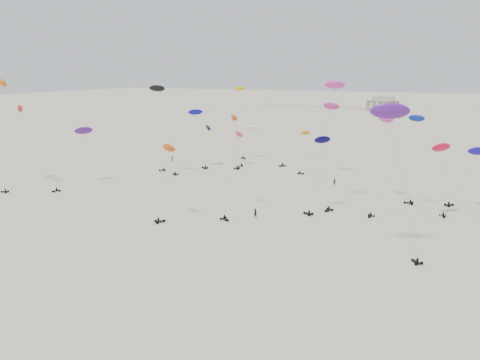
% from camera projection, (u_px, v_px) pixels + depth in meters
% --- Properties ---
extents(ground_plane, '(900.00, 900.00, 0.00)m').
position_uv_depth(ground_plane, '(355.00, 139.00, 188.88)').
color(ground_plane, beige).
extents(pavilion_main, '(21.00, 13.00, 9.80)m').
position_uv_depth(pavilion_main, '(383.00, 104.00, 324.88)').
color(pavilion_main, brown).
rests_on(pavilion_main, ground).
extents(pier_fence, '(80.20, 0.20, 1.50)m').
position_uv_depth(pier_fence, '(310.00, 107.00, 346.64)').
color(pier_fence, black).
rests_on(pier_fence, ground).
extents(rig_1, '(6.73, 9.09, 14.95)m').
position_uv_depth(rig_1, '(235.00, 134.00, 134.19)').
color(rig_1, black).
rests_on(rig_1, ground).
extents(rig_2, '(5.81, 11.87, 19.91)m').
position_uv_depth(rig_2, '(17.00, 124.00, 110.32)').
color(rig_2, black).
rests_on(rig_2, ground).
extents(rig_3, '(5.07, 17.15, 16.18)m').
position_uv_depth(rig_3, '(294.00, 148.00, 140.19)').
color(rig_3, black).
rests_on(rig_3, ground).
extents(rig_5, '(4.17, 8.04, 13.90)m').
position_uv_depth(rig_5, '(166.00, 173.00, 86.75)').
color(rig_5, black).
rests_on(rig_5, ground).
extents(rig_6, '(4.55, 4.59, 14.17)m').
position_uv_depth(rig_6, '(442.00, 161.00, 87.68)').
color(rig_6, black).
rests_on(rig_6, ground).
extents(rig_7, '(4.82, 13.31, 17.32)m').
position_uv_depth(rig_7, '(233.00, 171.00, 90.35)').
color(rig_7, black).
rests_on(rig_7, ground).
extents(rig_8, '(10.06, 8.63, 22.83)m').
position_uv_depth(rig_8, '(392.00, 124.00, 69.58)').
color(rig_8, black).
rests_on(rig_8, ground).
extents(rig_9, '(4.40, 16.24, 26.95)m').
position_uv_depth(rig_9, '(329.00, 114.00, 95.15)').
color(rig_9, black).
rests_on(rig_9, ground).
extents(rig_10, '(4.54, 8.40, 12.02)m').
position_uv_depth(rig_10, '(207.00, 138.00, 134.42)').
color(rig_10, black).
rests_on(rig_10, ground).
extents(rig_11, '(6.78, 7.68, 22.46)m').
position_uv_depth(rig_11, '(241.00, 114.00, 147.83)').
color(rig_11, black).
rests_on(rig_11, ground).
extents(rig_12, '(8.31, 13.30, 18.19)m').
position_uv_depth(rig_12, '(188.00, 124.00, 131.97)').
color(rig_12, black).
rests_on(rig_12, ground).
extents(rig_13, '(9.57, 6.84, 18.41)m').
position_uv_depth(rig_13, '(391.00, 138.00, 98.92)').
color(rig_13, black).
rests_on(rig_13, ground).
extents(rig_15, '(6.73, 18.08, 16.94)m').
position_uv_depth(rig_15, '(250.00, 133.00, 146.38)').
color(rig_15, black).
rests_on(rig_15, ground).
extents(rig_16, '(7.76, 4.40, 12.58)m').
position_uv_depth(rig_16, '(471.00, 165.00, 93.57)').
color(rig_16, black).
rests_on(rig_16, ground).
extents(rig_17, '(9.42, 4.09, 23.68)m').
position_uv_depth(rig_17, '(161.00, 105.00, 123.39)').
color(rig_17, black).
rests_on(rig_17, ground).
extents(rig_18, '(5.15, 5.56, 14.64)m').
position_uv_depth(rig_18, '(325.00, 166.00, 92.35)').
color(rig_18, black).
rests_on(rig_18, ground).
extents(rig_19, '(3.95, 14.92, 16.16)m').
position_uv_depth(rig_19, '(78.00, 142.00, 113.40)').
color(rig_19, black).
rests_on(rig_19, ground).
extents(rig_20, '(8.47, 13.95, 21.30)m').
position_uv_depth(rig_20, '(400.00, 153.00, 91.09)').
color(rig_20, black).
rests_on(rig_20, ground).
extents(rig_21, '(9.65, 8.75, 19.55)m').
position_uv_depth(rig_21, '(327.00, 116.00, 124.52)').
color(rig_21, black).
rests_on(rig_21, ground).
extents(spectator_0, '(0.90, 0.76, 2.12)m').
position_uv_depth(spectator_0, '(255.00, 217.00, 88.43)').
color(spectator_0, black).
rests_on(spectator_0, ground).
extents(spectator_2, '(1.20, 0.67, 2.00)m').
position_uv_depth(spectator_2, '(172.00, 162.00, 142.61)').
color(spectator_2, black).
rests_on(spectator_2, ground).
extents(spectator_3, '(0.80, 0.65, 1.93)m').
position_uv_depth(spectator_3, '(334.00, 185.00, 113.73)').
color(spectator_3, black).
rests_on(spectator_3, ground).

